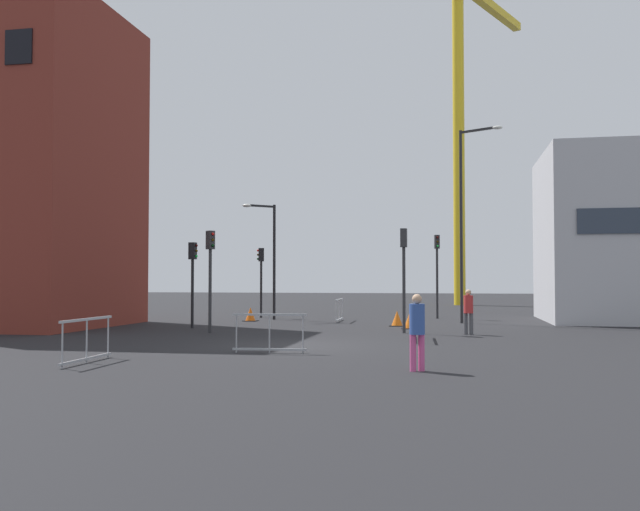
# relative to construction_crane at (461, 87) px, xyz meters

# --- Properties ---
(ground) EXTENTS (160.00, 160.00, 0.00)m
(ground) POSITION_rel_construction_crane_xyz_m (-5.57, -34.80, -17.37)
(ground) COLOR black
(brick_building) EXTENTS (7.07, 8.18, 13.63)m
(brick_building) POSITION_rel_construction_crane_xyz_m (-18.59, -28.79, -10.55)
(brick_building) COLOR maroon
(brick_building) RESTS_ON ground
(construction_crane) EXTENTS (9.49, 17.91, 26.28)m
(construction_crane) POSITION_rel_construction_crane_xyz_m (0.00, 0.00, 0.00)
(construction_crane) COLOR yellow
(construction_crane) RESTS_ON ground
(streetlamp_tall) EXTENTS (1.90, 1.05, 8.92)m
(streetlamp_tall) POSITION_rel_construction_crane_xyz_m (-0.18, -23.20, -12.18)
(streetlamp_tall) COLOR #232326
(streetlamp_tall) RESTS_ON ground
(streetlamp_short) EXTENTS (1.43, 1.18, 5.77)m
(streetlamp_short) POSITION_rel_construction_crane_xyz_m (-9.77, -22.13, -13.87)
(streetlamp_short) COLOR black
(streetlamp_short) RESTS_ON ground
(traffic_light_median) EXTENTS (0.38, 0.27, 3.54)m
(traffic_light_median) POSITION_rel_construction_crane_xyz_m (-11.36, -28.44, -14.96)
(traffic_light_median) COLOR black
(traffic_light_median) RESTS_ON ground
(traffic_light_crosswalk) EXTENTS (0.38, 0.36, 3.85)m
(traffic_light_crosswalk) POSITION_rel_construction_crane_xyz_m (-9.79, -30.66, -14.77)
(traffic_light_crosswalk) COLOR #2D2D30
(traffic_light_crosswalk) RESTS_ON ground
(traffic_light_corner) EXTENTS (0.39, 0.32, 3.66)m
(traffic_light_corner) POSITION_rel_construction_crane_xyz_m (-10.68, -20.50, -14.89)
(traffic_light_corner) COLOR black
(traffic_light_corner) RESTS_ON ground
(traffic_light_verge) EXTENTS (0.29, 0.39, 4.30)m
(traffic_light_verge) POSITION_rel_construction_crane_xyz_m (-1.56, -19.53, -14.50)
(traffic_light_verge) COLOR #232326
(traffic_light_verge) RESTS_ON ground
(traffic_light_island) EXTENTS (0.25, 0.37, 3.92)m
(traffic_light_island) POSITION_rel_construction_crane_xyz_m (-2.59, -29.44, -14.73)
(traffic_light_island) COLOR #2D2D30
(traffic_light_island) RESTS_ON ground
(pedestrian_walking) EXTENTS (0.34, 0.34, 1.64)m
(pedestrian_walking) POSITION_rel_construction_crane_xyz_m (-0.24, -29.73, -16.42)
(pedestrian_walking) COLOR #4C4C51
(pedestrian_walking) RESTS_ON ground
(pedestrian_waiting) EXTENTS (0.34, 0.34, 1.69)m
(pedestrian_waiting) POSITION_rel_construction_crane_xyz_m (-1.58, -40.12, -16.39)
(pedestrian_waiting) COLOR #D14C8C
(pedestrian_waiting) RESTS_ON ground
(safety_barrier_front) EXTENTS (0.21, 2.57, 1.08)m
(safety_barrier_front) POSITION_rel_construction_crane_xyz_m (-2.09, -32.35, -16.80)
(safety_barrier_front) COLOR gray
(safety_barrier_front) RESTS_ON ground
(safety_barrier_left_run) EXTENTS (2.05, 0.21, 1.08)m
(safety_barrier_left_run) POSITION_rel_construction_crane_xyz_m (-5.73, -37.15, -16.81)
(safety_barrier_left_run) COLOR #9EA0A5
(safety_barrier_left_run) RESTS_ON ground
(safety_barrier_right_run) EXTENTS (0.13, 2.45, 1.08)m
(safety_barrier_right_run) POSITION_rel_construction_crane_xyz_m (-6.11, -22.96, -16.80)
(safety_barrier_right_run) COLOR #B2B5BA
(safety_barrier_right_run) RESTS_ON ground
(safety_barrier_mid_span) EXTENTS (0.09, 2.40, 1.08)m
(safety_barrier_mid_span) POSITION_rel_construction_crane_xyz_m (-9.48, -40.13, -16.80)
(safety_barrier_mid_span) COLOR #9EA0A5
(safety_barrier_mid_span) RESTS_ON ground
(traffic_cone_striped) EXTENTS (0.68, 0.68, 0.69)m
(traffic_cone_striped) POSITION_rel_construction_crane_xyz_m (-2.51, -27.08, -17.05)
(traffic_cone_striped) COLOR black
(traffic_cone_striped) RESTS_ON ground
(traffic_cone_orange) EXTENTS (0.65, 0.65, 0.66)m
(traffic_cone_orange) POSITION_rel_construction_crane_xyz_m (-10.38, -23.40, -17.06)
(traffic_cone_orange) COLOR black
(traffic_cone_orange) RESTS_ON ground
(traffic_cone_on_verge) EXTENTS (0.65, 0.65, 0.66)m
(traffic_cone_on_verge) POSITION_rel_construction_crane_xyz_m (-3.15, -25.61, -17.06)
(traffic_cone_on_verge) COLOR black
(traffic_cone_on_verge) RESTS_ON ground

